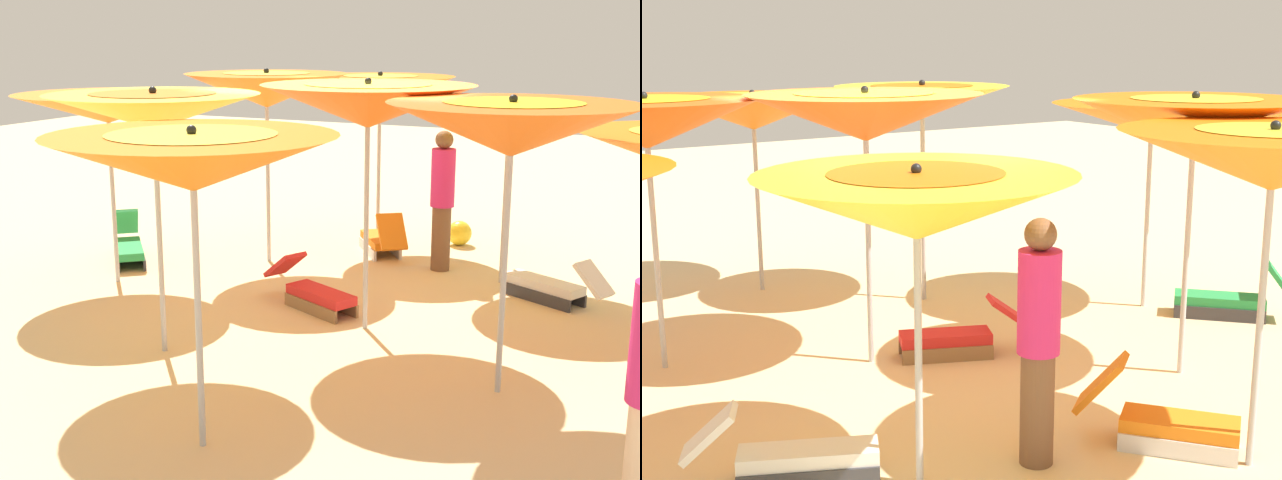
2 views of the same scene
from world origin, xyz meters
The scene contains 15 objects.
ground centered at (0.00, 0.00, -0.02)m, with size 34.63×34.63×0.04m, color beige.
beach_umbrella_0 centered at (-0.02, 3.15, 2.10)m, with size 2.15×2.15×2.32m.
beach_umbrella_1 centered at (-1.65, 1.28, 2.27)m, with size 1.92×1.92×2.49m.
beach_umbrella_2 centered at (-3.08, -0.10, 2.11)m, with size 2.01×2.01×2.36m.
beach_umbrella_3 centered at (1.59, 1.94, 2.24)m, with size 2.06×2.06×2.50m.
beach_umbrella_4 centered at (-0.24, -0.20, 2.27)m, with size 2.08×2.08×2.53m.
beach_umbrella_5 centered at (-1.19, -1.82, 2.23)m, with size 2.00×2.00×2.49m.
beach_umbrella_6 centered at (3.06, 1.00, 2.17)m, with size 2.04×2.04×2.42m.
beach_umbrella_7 centered at (1.96, -1.05, 1.92)m, with size 2.05×2.05×2.18m.
lounger_0 centered at (0.09, 0.55, 0.20)m, with size 0.82×1.30×0.56m.
lounger_1 centered at (1.45, -1.73, 0.19)m, with size 0.84×1.30×0.56m.
lounger_2 centered at (2.52, 0.71, 0.22)m, with size 1.17×1.00×0.65m.
lounger_3 centered at (0.79, 3.61, 0.20)m, with size 1.16×1.08×0.62m.
beachgoer_0 centered at (2.18, -0.22, 0.93)m, with size 0.30×0.30×1.77m.
beach_ball centered at (3.51, -0.07, 0.17)m, with size 0.35×0.35×0.35m, color yellow.
Camera 1 is at (-7.83, -3.36, 2.99)m, focal length 47.56 mm.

